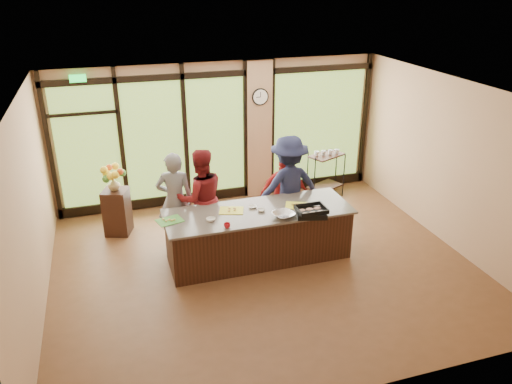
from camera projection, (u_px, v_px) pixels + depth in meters
floor at (264, 266)px, 8.58m from camera, size 7.00×7.00×0.00m
ceiling at (265, 93)px, 7.37m from camera, size 7.00×7.00×0.00m
back_wall at (220, 133)px, 10.60m from camera, size 7.00×0.00×7.00m
left_wall at (29, 215)px, 7.03m from camera, size 0.00×6.00×6.00m
right_wall at (450, 163)px, 8.93m from camera, size 0.00×6.00×6.00m
window_wall at (228, 138)px, 10.65m from camera, size 6.90×0.12×3.00m
island_base at (258, 235)px, 8.67m from camera, size 3.10×1.00×0.88m
countertop at (258, 212)px, 8.48m from camera, size 3.20×1.10×0.04m
wall_clock at (260, 97)px, 10.41m from camera, size 0.36×0.04×0.36m
cook_left at (175, 200)px, 8.89m from camera, size 0.74×0.57×1.81m
cook_midleft at (201, 198)px, 8.94m from camera, size 0.93×0.75×1.85m
cook_midright at (284, 194)px, 9.46m from camera, size 0.99×0.64×1.56m
cook_right at (289, 186)px, 9.31m from camera, size 1.30×0.80×1.94m
roasting_pan at (311, 213)px, 8.28m from camera, size 0.57×0.49×0.09m
mixing_bowl at (284, 215)px, 8.22m from camera, size 0.45×0.45×0.09m
cutting_board_left at (170, 221)px, 8.12m from camera, size 0.47×0.40×0.01m
cutting_board_center at (231, 210)px, 8.47m from camera, size 0.48×0.41×0.01m
cutting_board_right at (297, 206)px, 8.64m from camera, size 0.48×0.44×0.01m
prep_bowl_near at (211, 220)px, 8.11m from camera, size 0.19×0.19×0.05m
prep_bowl_mid at (261, 210)px, 8.44m from camera, size 0.14×0.14×0.04m
prep_bowl_far at (253, 207)px, 8.57m from camera, size 0.15×0.15×0.03m
red_ramekin at (227, 226)px, 7.88m from camera, size 0.14×0.14×0.08m
flower_stand at (117, 212)px, 9.51m from camera, size 0.57×0.57×0.90m
flower_vase at (114, 184)px, 9.29m from camera, size 0.25×0.25×0.24m
bar_cart at (326, 168)px, 11.10m from camera, size 0.88×0.72×1.06m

